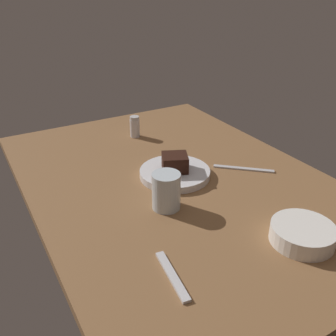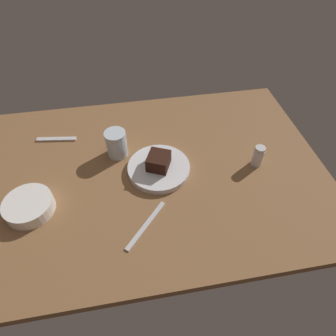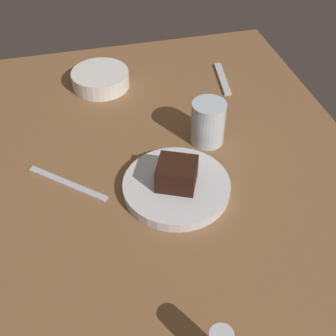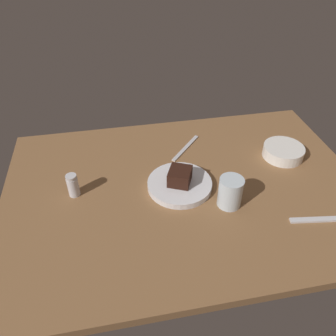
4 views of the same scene
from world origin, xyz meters
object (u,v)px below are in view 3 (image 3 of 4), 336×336
at_px(side_bowl, 101,79).
at_px(dessert_spoon, 222,79).
at_px(chocolate_cake_slice, 177,174).
at_px(water_glass, 208,123).
at_px(dessert_plate, 176,187).
at_px(butter_knife, 67,183).

height_order(side_bowl, dessert_spoon, side_bowl).
height_order(chocolate_cake_slice, water_glass, water_glass).
distance_m(dessert_plate, butter_knife, 0.22).
relative_size(water_glass, butter_knife, 0.53).
relative_size(chocolate_cake_slice, butter_knife, 0.40).
distance_m(side_bowl, dessert_spoon, 0.32).
bearing_deg(butter_knife, water_glass, -126.80).
height_order(side_bowl, butter_knife, side_bowl).
relative_size(chocolate_cake_slice, side_bowl, 0.51).
height_order(chocolate_cake_slice, dessert_spoon, chocolate_cake_slice).
bearing_deg(butter_knife, dessert_plate, -156.66).
bearing_deg(chocolate_cake_slice, dessert_plate, -140.47).
distance_m(water_glass, butter_knife, 0.33).
bearing_deg(butter_knife, dessert_spoon, -104.17).
bearing_deg(side_bowl, butter_knife, -18.63).
distance_m(chocolate_cake_slice, side_bowl, 0.43).
height_order(dessert_plate, side_bowl, side_bowl).
xyz_separation_m(water_glass, side_bowl, (-0.28, -0.20, -0.03)).
bearing_deg(butter_knife, side_bowl, -66.93).
xyz_separation_m(dessert_plate, dessert_spoon, (-0.37, 0.22, -0.01)).
height_order(chocolate_cake_slice, side_bowl, chocolate_cake_slice).
height_order(dessert_spoon, butter_knife, dessert_spoon).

